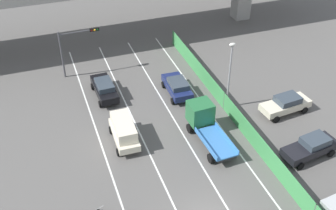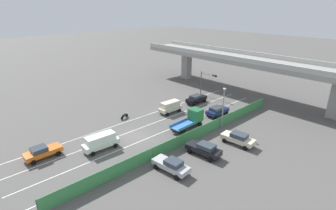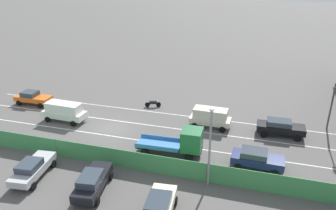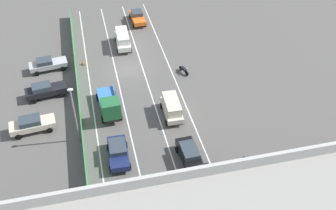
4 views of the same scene
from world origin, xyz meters
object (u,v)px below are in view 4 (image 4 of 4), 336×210
at_px(car_sedan_black, 190,155).
at_px(motorcycle, 184,70).
at_px(car_taxi_orange, 137,17).
at_px(parked_sedan_dark, 45,90).
at_px(car_van_white, 123,39).
at_px(car_sedan_navy, 118,152).
at_px(parked_sedan_cream, 32,124).
at_px(traffic_light, 225,171).
at_px(traffic_cone, 83,62).
at_px(car_van_cream, 172,107).
at_px(flatbed_truck_blue, 110,106).
at_px(parked_wagon_silver, 47,64).
at_px(street_lamp, 74,110).

xyz_separation_m(car_sedan_black, motorcycle, (-3.32, -14.74, -0.48)).
relative_size(car_taxi_orange, parked_sedan_dark, 0.93).
relative_size(car_van_white, car_sedan_navy, 1.11).
bearing_deg(motorcycle, car_sedan_black, 77.30).
height_order(parked_sedan_cream, traffic_light, traffic_light).
height_order(car_sedan_navy, motorcycle, car_sedan_navy).
xyz_separation_m(car_taxi_orange, traffic_cone, (8.88, 9.86, -0.57)).
distance_m(car_taxi_orange, parked_sedan_dark, 20.66).
bearing_deg(car_van_white, motorcycle, 128.92).
bearing_deg(parked_sedan_cream, traffic_light, 141.93).
bearing_deg(parked_sedan_cream, car_van_cream, 176.42).
bearing_deg(flatbed_truck_blue, traffic_cone, -78.30).
distance_m(car_van_white, flatbed_truck_blue, 14.70).
distance_m(car_van_white, motorcycle, 10.42).
bearing_deg(car_taxi_orange, parked_sedan_dark, 49.10).
distance_m(car_taxi_orange, car_sedan_navy, 28.17).
bearing_deg(motorcycle, car_sedan_navy, 51.87).
relative_size(car_taxi_orange, parked_sedan_cream, 0.94).
distance_m(motorcycle, parked_sedan_dark, 16.93).
bearing_deg(car_sedan_black, traffic_light, 108.10).
relative_size(flatbed_truck_blue, parked_sedan_cream, 1.25).
bearing_deg(parked_wagon_silver, car_taxi_orange, -142.83).
height_order(car_taxi_orange, street_lamp, street_lamp).
distance_m(car_van_white, car_van_cream, 16.02).
bearing_deg(car_taxi_orange, street_lamp, 66.83).
relative_size(parked_sedan_cream, street_lamp, 0.72).
height_order(car_van_cream, parked_wagon_silver, car_van_cream).
bearing_deg(flatbed_truck_blue, parked_sedan_cream, 3.38).
height_order(car_van_white, parked_sedan_cream, car_van_white).
distance_m(car_taxi_orange, parked_wagon_silver, 16.65).
bearing_deg(car_sedan_navy, car_taxi_orange, -103.61).
bearing_deg(parked_sedan_dark, parked_sedan_cream, 76.77).
xyz_separation_m(car_taxi_orange, traffic_light, (-1.65, 34.27, 2.78)).
relative_size(parked_sedan_dark, parked_sedan_cream, 1.02).
bearing_deg(car_sedan_black, motorcycle, -102.70).
xyz_separation_m(car_van_cream, car_sedan_black, (-0.07, 7.12, -0.25)).
distance_m(car_sedan_navy, traffic_cone, 17.67).
relative_size(car_sedan_navy, traffic_light, 0.87).
distance_m(car_sedan_navy, motorcycle, 16.20).
relative_size(car_sedan_navy, traffic_cone, 6.49).
distance_m(traffic_light, street_lamp, 15.78).
distance_m(car_van_cream, flatbed_truck_blue, 6.74).
bearing_deg(traffic_light, car_sedan_navy, -39.77).
xyz_separation_m(car_van_white, parked_wagon_silver, (10.11, 3.51, -0.34)).
distance_m(car_taxi_orange, car_sedan_black, 29.38).
xyz_separation_m(parked_sedan_dark, parked_sedan_cream, (1.34, 5.72, -0.01)).
bearing_deg(car_sedan_navy, car_van_white, -99.46).
bearing_deg(car_van_white, car_sedan_navy, 80.54).
bearing_deg(car_van_white, car_taxi_orange, -115.72).
distance_m(car_sedan_navy, parked_sedan_cream, 10.22).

